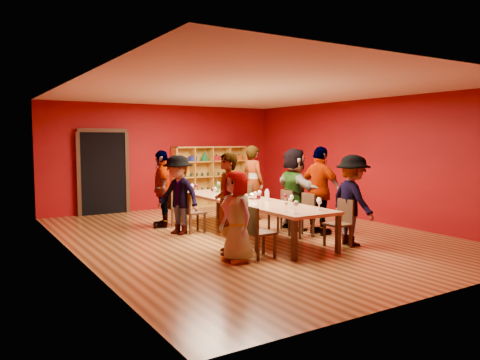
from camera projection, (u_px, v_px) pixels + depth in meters
name	position (u px, v px, depth m)	size (l,w,h in m)	color
room_shell	(248.00, 164.00, 9.72)	(7.10, 9.10, 3.04)	brown
tasting_table	(248.00, 202.00, 9.79)	(1.10, 4.50, 0.75)	#B07449
doorway	(103.00, 172.00, 12.57)	(1.40, 0.17, 2.30)	black
shelving_unit	(210.00, 173.00, 14.16)	(2.40, 0.40, 1.80)	gold
chair_person_left_0	(257.00, 229.00, 7.90)	(0.42, 0.42, 0.89)	black
person_left_0	(237.00, 216.00, 7.67)	(0.73, 0.40, 1.50)	#46464A
chair_person_left_1	(240.00, 224.00, 8.38)	(0.42, 0.42, 0.89)	black
person_left_1	(227.00, 203.00, 8.21)	(0.65, 0.48, 1.79)	#121732
chair_person_left_3	(191.00, 210.00, 10.08)	(0.42, 0.42, 0.89)	black
person_left_3	(178.00, 195.00, 9.90)	(1.08, 0.45, 1.68)	#535358
chair_person_left_4	(173.00, 205.00, 10.88)	(0.42, 0.42, 0.89)	black
person_left_4	(162.00, 189.00, 10.71)	(1.03, 0.47, 1.77)	#CD8A8B
chair_person_right_0	(341.00, 220.00, 8.76)	(0.42, 0.42, 0.89)	black
person_right_0	(353.00, 200.00, 8.88)	(1.11, 0.46, 1.72)	silver
chair_person_right_1	(304.00, 213.00, 9.67)	(0.42, 0.42, 0.89)	black
person_right_1	(320.00, 191.00, 9.86)	(1.09, 0.50, 1.87)	pink
chair_person_right_2	(283.00, 208.00, 10.29)	(0.42, 0.42, 0.89)	black
person_right_2	(294.00, 189.00, 10.43)	(1.69, 0.49, 1.82)	#47474C
chair_person_right_4	(244.00, 200.00, 11.67)	(0.42, 0.42, 0.89)	black
person_right_4	(253.00, 182.00, 11.78)	(0.68, 0.50, 1.86)	#C0808E
wine_glass_0	(292.00, 198.00, 9.04)	(0.08, 0.08, 0.19)	silver
wine_glass_1	(255.00, 194.00, 9.42)	(0.09, 0.09, 0.21)	silver
wine_glass_2	(235.00, 188.00, 10.74)	(0.08, 0.08, 0.21)	silver
wine_glass_3	(261.00, 192.00, 10.00)	(0.07, 0.07, 0.18)	silver
wine_glass_4	(285.00, 196.00, 9.22)	(0.08, 0.08, 0.19)	silver
wine_glass_5	(259.00, 193.00, 9.91)	(0.07, 0.07, 0.18)	silver
wine_glass_6	(320.00, 202.00, 8.36)	(0.08, 0.08, 0.19)	silver
wine_glass_7	(290.00, 201.00, 8.65)	(0.07, 0.07, 0.18)	silver
wine_glass_8	(296.00, 204.00, 7.96)	(0.09, 0.09, 0.22)	silver
wine_glass_9	(214.00, 189.00, 10.72)	(0.07, 0.07, 0.18)	silver
wine_glass_10	(218.00, 184.00, 11.61)	(0.08, 0.08, 0.21)	silver
wine_glass_11	(243.00, 188.00, 10.62)	(0.08, 0.08, 0.21)	silver
wine_glass_12	(237.00, 194.00, 9.54)	(0.09, 0.09, 0.22)	silver
wine_glass_13	(215.00, 190.00, 10.38)	(0.08, 0.08, 0.21)	silver
wine_glass_14	(286.00, 204.00, 8.23)	(0.07, 0.07, 0.18)	silver
wine_glass_15	(192.00, 186.00, 11.22)	(0.08, 0.08, 0.20)	silver
wine_glass_16	(319.00, 201.00, 8.44)	(0.09, 0.09, 0.22)	silver
wine_glass_17	(240.00, 190.00, 10.18)	(0.09, 0.09, 0.22)	silver
wine_glass_18	(259.00, 198.00, 8.91)	(0.09, 0.09, 0.21)	silver
wine_glass_19	(224.00, 185.00, 11.33)	(0.08, 0.08, 0.20)	silver
wine_glass_20	(232.00, 193.00, 9.76)	(0.08, 0.08, 0.19)	silver
wine_glass_21	(196.00, 186.00, 11.08)	(0.08, 0.08, 0.21)	silver
wine_glass_22	(213.00, 190.00, 10.40)	(0.08, 0.08, 0.19)	silver
spittoon_bowl	(254.00, 196.00, 9.94)	(0.27, 0.27, 0.15)	silver
carafe_a	(229.00, 193.00, 9.90)	(0.14, 0.14, 0.28)	silver
carafe_b	(267.00, 195.00, 9.66)	(0.10, 0.10, 0.24)	silver
wine_bottle	(217.00, 188.00, 11.13)	(0.10, 0.10, 0.31)	#163C18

